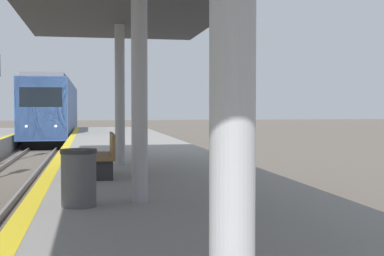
{
  "coord_description": "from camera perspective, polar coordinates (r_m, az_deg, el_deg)",
  "views": [
    {
      "loc": [
        2.54,
        -1.05,
        2.32
      ],
      "look_at": [
        5.96,
        16.78,
        1.63
      ],
      "focal_mm": 50.0,
      "sensor_mm": 36.0,
      "label": 1
    }
  ],
  "objects": [
    {
      "name": "trash_bin",
      "position": [
        8.12,
        -11.99,
        -5.2
      ],
      "size": [
        0.54,
        0.54,
        0.85
      ],
      "color": "#4C4C51",
      "rests_on": "platform_right"
    },
    {
      "name": "bench",
      "position": [
        11.46,
        -9.11,
        -2.75
      ],
      "size": [
        0.44,
        1.52,
        0.92
      ],
      "color": "brown",
      "rests_on": "platform_right"
    },
    {
      "name": "train",
      "position": [
        40.25,
        -14.46,
        1.87
      ],
      "size": [
        2.74,
        22.0,
        4.26
      ],
      "color": "black",
      "rests_on": "ground"
    }
  ]
}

